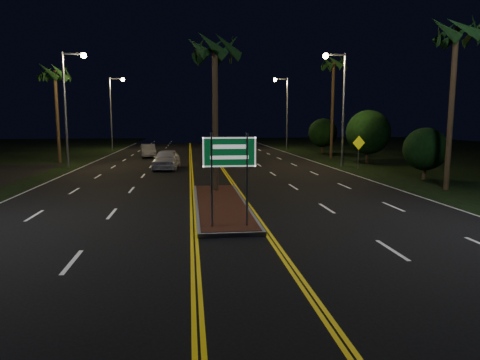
{
  "coord_description": "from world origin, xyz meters",
  "views": [
    {
      "loc": [
        -1.33,
        -11.46,
        3.76
      ],
      "look_at": [
        0.23,
        1.71,
        1.9
      ],
      "focal_mm": 32.0,
      "sensor_mm": 36.0,
      "label": 1
    }
  ],
  "objects": [
    {
      "name": "ground",
      "position": [
        0.0,
        0.0,
        0.0
      ],
      "size": [
        120.0,
        120.0,
        0.0
      ],
      "primitive_type": "plane",
      "color": "black",
      "rests_on": "ground"
    },
    {
      "name": "median_island",
      "position": [
        0.0,
        7.0,
        0.08
      ],
      "size": [
        2.25,
        10.25,
        0.17
      ],
      "color": "gray",
      "rests_on": "ground"
    },
    {
      "name": "highway_sign",
      "position": [
        0.0,
        2.8,
        2.4
      ],
      "size": [
        1.8,
        0.08,
        3.2
      ],
      "color": "gray",
      "rests_on": "ground"
    },
    {
      "name": "streetlight_left_mid",
      "position": [
        -10.61,
        24.0,
        5.66
      ],
      "size": [
        1.91,
        0.44,
        9.0
      ],
      "color": "gray",
      "rests_on": "ground"
    },
    {
      "name": "streetlight_left_far",
      "position": [
        -10.61,
        44.0,
        5.66
      ],
      "size": [
        1.91,
        0.44,
        9.0
      ],
      "color": "gray",
      "rests_on": "ground"
    },
    {
      "name": "streetlight_right_mid",
      "position": [
        10.61,
        22.0,
        5.66
      ],
      "size": [
        1.91,
        0.44,
        9.0
      ],
      "color": "gray",
      "rests_on": "ground"
    },
    {
      "name": "streetlight_right_far",
      "position": [
        10.61,
        42.0,
        5.66
      ],
      "size": [
        1.91,
        0.44,
        9.0
      ],
      "color": "gray",
      "rests_on": "ground"
    },
    {
      "name": "palm_median",
      "position": [
        0.0,
        10.5,
        7.28
      ],
      "size": [
        2.4,
        2.4,
        8.3
      ],
      "color": "#382819",
      "rests_on": "ground"
    },
    {
      "name": "palm_left_far",
      "position": [
        -12.8,
        28.0,
        7.75
      ],
      "size": [
        2.4,
        2.4,
        8.8
      ],
      "color": "#382819",
      "rests_on": "ground"
    },
    {
      "name": "palm_right_near",
      "position": [
        12.5,
        10.0,
        8.21
      ],
      "size": [
        2.4,
        2.4,
        9.3
      ],
      "color": "#382819",
      "rests_on": "ground"
    },
    {
      "name": "palm_right_far",
      "position": [
        12.8,
        30.0,
        9.14
      ],
      "size": [
        2.4,
        2.4,
        10.3
      ],
      "color": "#382819",
      "rests_on": "ground"
    },
    {
      "name": "shrub_near",
      "position": [
        13.5,
        14.0,
        1.95
      ],
      "size": [
        2.7,
        2.7,
        3.3
      ],
      "color": "#382819",
      "rests_on": "ground"
    },
    {
      "name": "shrub_mid",
      "position": [
        14.0,
        24.0,
        2.73
      ],
      "size": [
        3.78,
        3.78,
        4.62
      ],
      "color": "#382819",
      "rests_on": "ground"
    },
    {
      "name": "shrub_far",
      "position": [
        13.8,
        36.0,
        2.34
      ],
      "size": [
        3.24,
        3.24,
        3.96
      ],
      "color": "#382819",
      "rests_on": "ground"
    },
    {
      "name": "car_near",
      "position": [
        -3.1,
        21.86,
        0.9
      ],
      "size": [
        2.76,
        5.59,
        1.8
      ],
      "primitive_type": "imported",
      "rotation": [
        0.0,
        0.0,
        -0.08
      ],
      "color": "silver",
      "rests_on": "ground"
    },
    {
      "name": "car_far",
      "position": [
        -5.55,
        33.18,
        0.77
      ],
      "size": [
        2.61,
        4.83,
        1.53
      ],
      "primitive_type": "imported",
      "rotation": [
        0.0,
        0.0,
        0.14
      ],
      "color": "#9B9CA4",
      "rests_on": "ground"
    },
    {
      "name": "warning_sign",
      "position": [
        11.7,
        20.35,
        1.67
      ],
      "size": [
        1.06,
        0.24,
        2.56
      ],
      "rotation": [
        0.0,
        0.0,
        0.2
      ],
      "color": "gray",
      "rests_on": "ground"
    }
  ]
}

